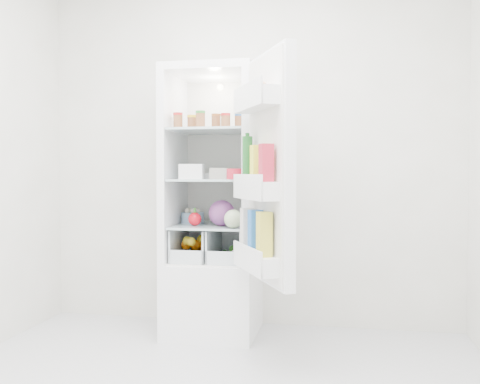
% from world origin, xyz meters
% --- Properties ---
extents(room_walls, '(3.02, 3.02, 2.61)m').
position_xyz_m(room_walls, '(0.00, 0.00, 1.59)').
color(room_walls, beige).
rests_on(room_walls, ground).
extents(refrigerator, '(0.60, 0.60, 1.80)m').
position_xyz_m(refrigerator, '(-0.20, 1.25, 0.67)').
color(refrigerator, white).
rests_on(refrigerator, ground).
extents(shelf_low, '(0.49, 0.53, 0.01)m').
position_xyz_m(shelf_low, '(-0.20, 1.19, 0.74)').
color(shelf_low, '#ABC4C8').
rests_on(shelf_low, refrigerator).
extents(shelf_mid, '(0.49, 0.53, 0.02)m').
position_xyz_m(shelf_mid, '(-0.20, 1.19, 1.05)').
color(shelf_mid, '#ABC4C8').
rests_on(shelf_mid, refrigerator).
extents(shelf_top, '(0.49, 0.53, 0.02)m').
position_xyz_m(shelf_top, '(-0.20, 1.19, 1.38)').
color(shelf_top, '#ABC4C8').
rests_on(shelf_top, refrigerator).
extents(crisper_left, '(0.23, 0.46, 0.22)m').
position_xyz_m(crisper_left, '(-0.32, 1.19, 0.61)').
color(crisper_left, silver).
rests_on(crisper_left, refrigerator).
extents(crisper_right, '(0.23, 0.46, 0.22)m').
position_xyz_m(crisper_right, '(-0.08, 1.19, 0.61)').
color(crisper_right, silver).
rests_on(crisper_right, refrigerator).
extents(condiment_jars, '(0.46, 0.32, 0.08)m').
position_xyz_m(condiment_jars, '(-0.22, 1.10, 1.43)').
color(condiment_jars, '#B21919').
rests_on(condiment_jars, shelf_top).
extents(squeeze_bottle, '(0.05, 0.05, 0.16)m').
position_xyz_m(squeeze_bottle, '(-0.03, 1.28, 1.47)').
color(squeeze_bottle, silver).
rests_on(squeeze_bottle, shelf_top).
extents(tub_white, '(0.17, 0.17, 0.10)m').
position_xyz_m(tub_white, '(-0.30, 1.02, 1.11)').
color(tub_white, silver).
rests_on(tub_white, shelf_mid).
extents(tub_cream, '(0.14, 0.14, 0.07)m').
position_xyz_m(tub_cream, '(-0.16, 1.20, 1.09)').
color(tub_cream, silver).
rests_on(tub_cream, shelf_mid).
extents(tin_red, '(0.11, 0.11, 0.07)m').
position_xyz_m(tin_red, '(-0.01, 0.97, 1.09)').
color(tin_red, red).
rests_on(tin_red, shelf_mid).
extents(foil_tray, '(0.17, 0.14, 0.04)m').
position_xyz_m(foil_tray, '(-0.30, 1.29, 1.08)').
color(foil_tray, silver).
rests_on(foil_tray, shelf_mid).
extents(tub_green, '(0.12, 0.15, 0.07)m').
position_xyz_m(tub_green, '(-0.15, 1.27, 1.09)').
color(tub_green, '#479C49').
rests_on(tub_green, shelf_mid).
extents(red_cabbage, '(0.17, 0.17, 0.17)m').
position_xyz_m(red_cabbage, '(-0.12, 1.11, 0.83)').
color(red_cabbage, '#531C52').
rests_on(red_cabbage, shelf_low).
extents(bell_pepper, '(0.09, 0.09, 0.09)m').
position_xyz_m(bell_pepper, '(-0.30, 1.09, 0.79)').
color(bell_pepper, red).
rests_on(bell_pepper, shelf_low).
extents(mushroom_bowl, '(0.20, 0.20, 0.07)m').
position_xyz_m(mushroom_bowl, '(-0.36, 1.27, 0.78)').
color(mushroom_bowl, '#8CADD1').
rests_on(mushroom_bowl, shelf_low).
extents(salad_bag, '(0.12, 0.12, 0.12)m').
position_xyz_m(salad_bag, '(-0.02, 0.98, 0.81)').
color(salad_bag, '#A8BB8C').
rests_on(salad_bag, shelf_low).
extents(citrus_pile, '(0.20, 0.31, 0.16)m').
position_xyz_m(citrus_pile, '(-0.32, 1.17, 0.58)').
color(citrus_pile, orange).
rests_on(citrus_pile, refrigerator).
extents(veg_pile, '(0.16, 0.30, 0.10)m').
position_xyz_m(veg_pile, '(-0.07, 1.18, 0.56)').
color(veg_pile, '#1F4717').
rests_on(veg_pile, refrigerator).
extents(fridge_door, '(0.40, 0.57, 1.30)m').
position_xyz_m(fridge_door, '(0.24, 0.64, 1.09)').
color(fridge_door, white).
rests_on(fridge_door, refrigerator).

